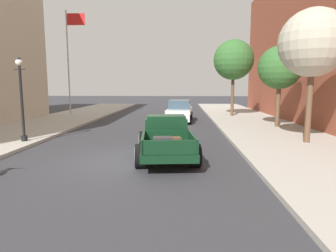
% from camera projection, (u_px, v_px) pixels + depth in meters
% --- Properties ---
extents(ground_plane, '(140.00, 140.00, 0.00)m').
position_uv_depth(ground_plane, '(122.00, 161.00, 10.41)').
color(ground_plane, '#333338').
extents(sidewalk_right, '(5.50, 64.00, 0.15)m').
position_uv_depth(sidewalk_right, '(327.00, 161.00, 10.05)').
color(sidewalk_right, '#ADA89E').
rests_on(sidewalk_right, ground).
extents(hotrod_truck_dark_green, '(2.49, 5.05, 1.58)m').
position_uv_depth(hotrod_truck_dark_green, '(166.00, 137.00, 11.02)').
color(hotrod_truck_dark_green, black).
rests_on(hotrod_truck_dark_green, ground).
extents(car_background_white, '(2.08, 4.40, 1.65)m').
position_uv_depth(car_background_white, '(180.00, 112.00, 21.86)').
color(car_background_white, silver).
rests_on(car_background_white, ground).
extents(street_lamp_near, '(0.50, 0.32, 3.85)m').
position_uv_depth(street_lamp_near, '(21.00, 93.00, 13.10)').
color(street_lamp_near, black).
rests_on(street_lamp_near, sidewalk_left).
extents(flagpole, '(1.74, 0.16, 9.16)m').
position_uv_depth(flagpole, '(70.00, 51.00, 25.53)').
color(flagpole, '#B2B2B7').
rests_on(flagpole, sidewalk_left).
extents(street_tree_nearest, '(2.95, 2.95, 5.88)m').
position_uv_depth(street_tree_nearest, '(313.00, 43.00, 12.50)').
color(street_tree_nearest, brown).
rests_on(street_tree_nearest, sidewalk_right).
extents(street_tree_second, '(2.67, 2.67, 5.02)m').
position_uv_depth(street_tree_second, '(280.00, 68.00, 17.73)').
color(street_tree_second, brown).
rests_on(street_tree_second, sidewalk_right).
extents(street_tree_third, '(3.38, 3.38, 6.44)m').
position_uv_depth(street_tree_third, '(234.00, 60.00, 24.32)').
color(street_tree_third, brown).
rests_on(street_tree_third, sidewalk_right).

